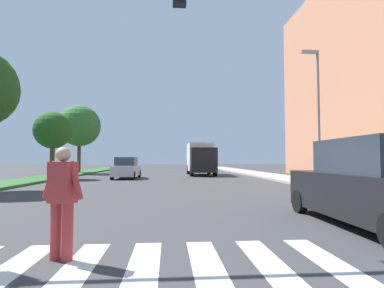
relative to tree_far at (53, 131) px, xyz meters
The scene contains 11 objects.
ground_plane 9.80m from the tree_far, 18.25° to the left, with size 140.00×140.00×0.00m, color #38383A.
crosswalk 21.82m from the tree_far, 66.42° to the right, with size 5.85×2.20×0.01m.
median_strip 3.79m from the tree_far, 119.47° to the left, with size 2.83×64.00×0.15m, color #2D5B28.
tree_far is the anchor object (origin of this frame).
tree_distant 9.30m from the tree_far, 93.81° to the left, with size 4.42×4.42×7.20m.
sidewalk_right 18.20m from the tree_far, ahead, with size 3.00×64.00×0.15m, color #9E9991.
street_lamp_right 18.99m from the tree_far, 24.87° to the right, with size 1.02×0.24×7.50m.
pedestrian_performer 20.95m from the tree_far, 69.27° to the right, with size 0.72×0.38×1.69m.
suv_crossing 22.43m from the tree_far, 52.61° to the right, with size 2.01×4.62×1.97m.
sedan_midblock 6.38m from the tree_far, ahead, with size 1.95×4.10×1.68m.
truck_box_delivery 13.25m from the tree_far, 22.73° to the left, with size 2.40×6.20×3.10m.
Camera 1 is at (0.34, 3.00, 1.50)m, focal length 28.36 mm.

